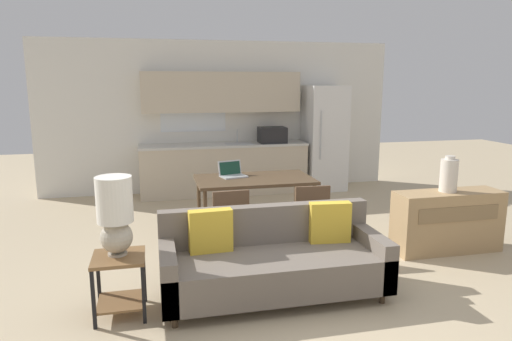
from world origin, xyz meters
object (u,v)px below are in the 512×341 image
refrigerator (325,138)px  couch (272,261)px  vase (449,175)px  side_table (120,276)px  laptop (232,173)px  dining_chair_near_right (309,213)px  credenza (447,221)px  dining_table (254,183)px  dining_chair_near_left (229,219)px  table_lamp (115,214)px

refrigerator → couch: refrigerator is taller
vase → side_table: bearing=-168.8°
side_table → vase: 3.77m
vase → laptop: 2.64m
refrigerator → dining_chair_near_right: 3.40m
side_table → credenza: credenza is taller
side_table → laptop: laptop is taller
couch → vase: (2.29, 0.64, 0.59)m
side_table → dining_chair_near_right: 2.29m
couch → laptop: 1.93m
vase → laptop: bearing=152.3°
refrigerator → dining_table: (-1.85, -2.30, -0.26)m
dining_chair_near_left → laptop: size_ratio=2.23×
side_table → table_lamp: (-0.01, 0.04, 0.54)m
refrigerator → dining_table: refrigerator is taller
refrigerator → dining_table: size_ratio=1.28×
refrigerator → dining_chair_near_left: (-2.33, -3.08, -0.47)m
couch → laptop: bearing=91.5°
refrigerator → table_lamp: refrigerator is taller
dining_chair_near_left → laptop: laptop is taller
couch → side_table: (-1.37, -0.08, 0.03)m
side_table → credenza: (3.68, 0.71, 0.01)m
vase → dining_table: bearing=152.9°
dining_table → couch: size_ratio=0.72×
refrigerator → dining_table: 2.96m
table_lamp → credenza: table_lamp is taller
couch → table_lamp: (-1.38, -0.05, 0.56)m
side_table → dining_chair_near_left: 1.50m
vase → dining_chair_near_right: bearing=170.0°
vase → dining_chair_near_left: (-2.54, 0.27, -0.43)m
dining_chair_near_left → refrigerator: bearing=-129.9°
dining_chair_near_left → dining_table: bearing=-123.8°
dining_chair_near_left → laptop: bearing=-105.2°
couch → laptop: laptop is taller
refrigerator → side_table: 5.37m
dining_table → laptop: size_ratio=3.98×
laptop → dining_table: bearing=-47.2°
dining_table → table_lamp: (-1.59, -1.74, 0.20)m
table_lamp → credenza: size_ratio=0.53×
side_table → credenza: 3.75m
couch → dining_chair_near_left: 0.96m
dining_table → vase: 2.33m
refrigerator → dining_chair_near_right: refrigerator is taller
side_table → dining_chair_near_right: (2.06, 1.00, 0.13)m
couch → vase: vase is taller
table_lamp → dining_chair_near_left: (1.12, 0.95, -0.41)m
laptop → vase: bearing=-42.4°
credenza → refrigerator: bearing=94.1°
table_lamp → dining_chair_near_right: 2.32m
table_lamp → laptop: (1.33, 1.91, -0.08)m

